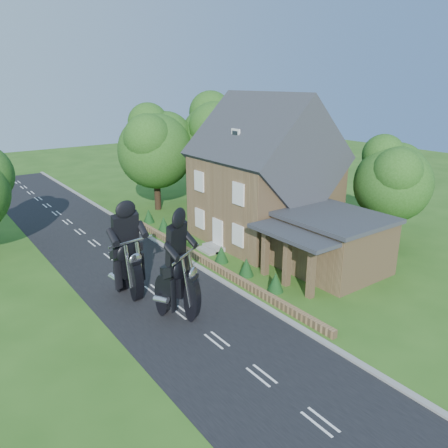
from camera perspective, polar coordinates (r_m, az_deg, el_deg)
ground at (r=22.07m, az=-5.54°, el=-11.46°), size 120.00×120.00×0.00m
road at (r=22.06m, az=-5.54°, el=-11.44°), size 7.00×80.00×0.02m
kerb at (r=23.85m, az=2.09°, el=-8.81°), size 0.30×80.00×0.12m
garden_wall at (r=27.84m, az=-3.23°, el=-4.41°), size 0.30×22.00×0.40m
house at (r=30.95m, az=5.31°, el=5.91°), size 9.54×8.64×10.24m
annex at (r=26.68m, az=13.79°, el=-2.34°), size 7.05×5.94×3.44m
tree_annex_side at (r=32.12m, az=21.46°, el=5.82°), size 5.64×5.20×7.48m
tree_house_right at (r=36.85m, az=9.93°, el=9.03°), size 6.51×6.00×8.40m
tree_behind_house at (r=40.75m, az=-0.22°, el=11.64°), size 7.81×7.20×10.08m
tree_behind_left at (r=38.48m, az=-8.50°, el=10.31°), size 6.94×6.40×9.16m
shrub_a at (r=23.93m, az=6.74°, el=-7.53°), size 0.90×0.90×1.10m
shrub_b at (r=25.63m, az=2.94°, el=-5.61°), size 0.90×0.90×1.10m
shrub_c at (r=27.46m, az=-0.35°, el=-3.92°), size 0.90×0.90×1.10m
shrub_d at (r=31.39m, az=-5.69°, el=-1.12°), size 0.90×0.90×1.10m
shrub_e at (r=33.46m, az=-7.88°, el=0.03°), size 0.90×0.90×1.10m
shrub_f at (r=35.59m, az=-9.81°, el=1.04°), size 0.90×0.90×1.10m
motorcycle_lead at (r=21.34m, az=-6.00°, el=-10.05°), size 1.30×1.75×1.65m
motorcycle_follow at (r=23.74m, az=-12.30°, el=-7.43°), size 0.65×1.74×1.58m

